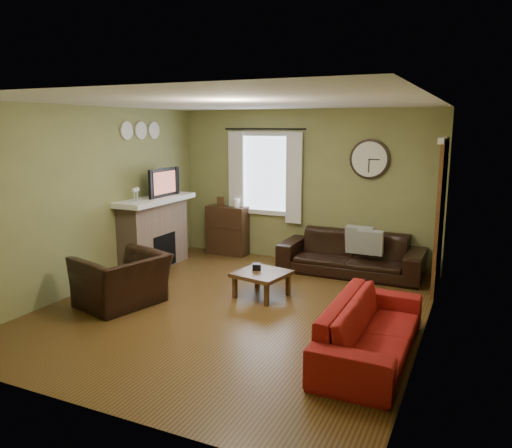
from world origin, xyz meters
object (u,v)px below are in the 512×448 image
at_px(sofa_brown, 351,254).
at_px(coffee_table, 262,284).
at_px(armchair, 122,280).
at_px(sofa_red, 371,329).
at_px(bookshelf, 227,230).

distance_m(sofa_brown, coffee_table, 1.80).
bearing_deg(sofa_brown, coffee_table, -117.90).
distance_m(sofa_brown, armchair, 3.56).
height_order(sofa_red, armchair, armchair).
relative_size(sofa_brown, armchair, 2.15).
bearing_deg(armchair, bookshelf, -164.54).
bearing_deg(sofa_brown, bookshelf, 173.28).
bearing_deg(coffee_table, sofa_brown, 62.10).
distance_m(armchair, coffee_table, 1.87).
xyz_separation_m(sofa_red, coffee_table, (-1.75, 1.18, -0.11)).
xyz_separation_m(sofa_brown, coffee_table, (-0.84, -1.59, -0.15)).
relative_size(sofa_brown, coffee_table, 3.39).
height_order(sofa_brown, sofa_red, sofa_brown).
height_order(bookshelf, armchair, bookshelf).
xyz_separation_m(bookshelf, coffee_table, (1.52, -1.87, -0.27)).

